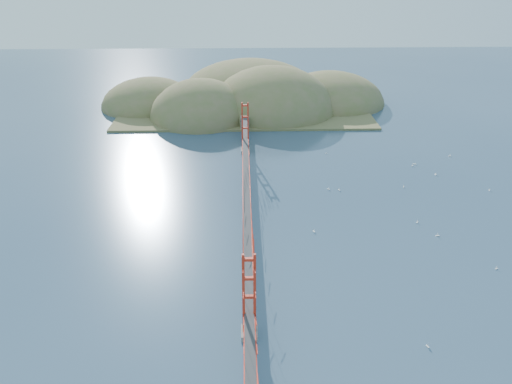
{
  "coord_description": "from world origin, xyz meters",
  "views": [
    {
      "loc": [
        -0.46,
        -76.6,
        42.45
      ],
      "look_at": [
        1.61,
        0.0,
        4.56
      ],
      "focal_mm": 35.0,
      "sensor_mm": 36.0,
      "label": 1
    }
  ],
  "objects_px": {
    "sailboat_1": "(339,190)",
    "sailboat_2": "(438,235)",
    "sailboat_0": "(314,231)",
    "bridge": "(246,179)"
  },
  "relations": [
    {
      "from": "sailboat_0",
      "to": "sailboat_1",
      "type": "height_order",
      "value": "sailboat_0"
    },
    {
      "from": "sailboat_1",
      "to": "sailboat_0",
      "type": "bearing_deg",
      "value": -114.21
    },
    {
      "from": "sailboat_0",
      "to": "sailboat_1",
      "type": "relative_size",
      "value": 1.01
    },
    {
      "from": "bridge",
      "to": "sailboat_0",
      "type": "height_order",
      "value": "bridge"
    },
    {
      "from": "sailboat_1",
      "to": "sailboat_2",
      "type": "xyz_separation_m",
      "value": [
        13.05,
        -17.33,
        0.01
      ]
    },
    {
      "from": "sailboat_1",
      "to": "sailboat_2",
      "type": "distance_m",
      "value": 21.69
    },
    {
      "from": "bridge",
      "to": "sailboat_2",
      "type": "height_order",
      "value": "bridge"
    },
    {
      "from": "bridge",
      "to": "sailboat_0",
      "type": "xyz_separation_m",
      "value": [
        11.05,
        -6.03,
        -6.86
      ]
    },
    {
      "from": "bridge",
      "to": "sailboat_0",
      "type": "relative_size",
      "value": 145.99
    },
    {
      "from": "bridge",
      "to": "sailboat_0",
      "type": "bearing_deg",
      "value": -28.64
    }
  ]
}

